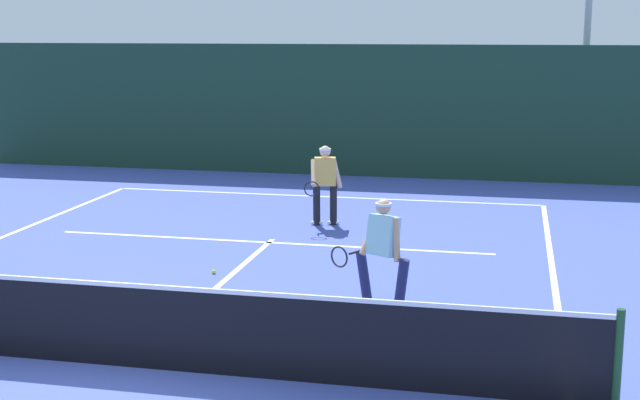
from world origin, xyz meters
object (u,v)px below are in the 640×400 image
(tennis_ball, at_px, (214,272))
(light_pole, at_px, (588,16))
(player_far, at_px, (325,182))
(player_near, at_px, (382,250))

(tennis_ball, relative_size, light_pole, 0.01)
(player_far, distance_m, tennis_ball, 4.07)
(player_far, relative_size, tennis_ball, 23.79)
(player_near, bearing_deg, player_far, -40.07)
(player_far, xyz_separation_m, light_pole, (5.30, 7.32, 3.25))
(player_near, height_order, tennis_ball, player_near)
(player_near, xyz_separation_m, player_far, (-1.89, 5.11, 0.01))
(player_near, bearing_deg, tennis_ball, 6.06)
(player_far, bearing_deg, player_near, 95.99)
(player_near, height_order, light_pole, light_pole)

